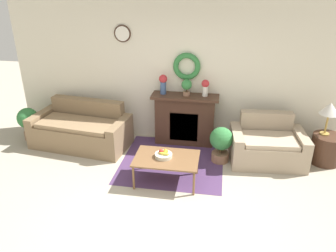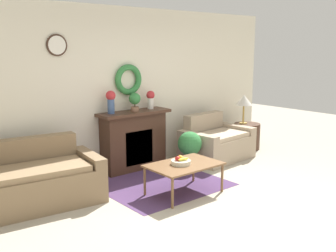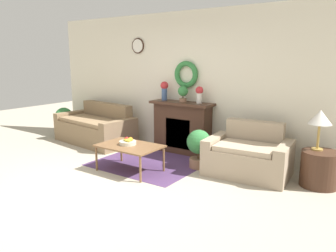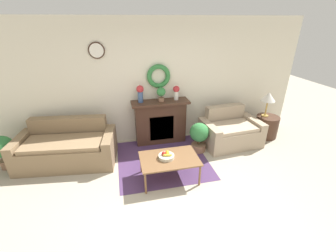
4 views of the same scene
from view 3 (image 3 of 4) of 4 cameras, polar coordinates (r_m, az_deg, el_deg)
ground_plane at (r=4.84m, az=-13.25°, el=-10.76°), size 16.00×16.00×0.00m
floor_rug at (r=5.95m, az=-2.63°, el=-6.11°), size 1.80×1.78×0.01m
wall_back at (r=6.45m, az=3.15°, el=7.56°), size 6.80×0.16×2.70m
fireplace at (r=6.37m, az=2.47°, el=-0.19°), size 1.27×0.41×1.00m
couch_left at (r=7.35m, az=-12.46°, el=-0.42°), size 1.94×1.11×0.84m
loveseat_right at (r=5.37m, az=13.81°, el=-5.16°), size 1.33×0.96×0.82m
coffee_table at (r=5.38m, az=-6.69°, el=-3.71°), size 1.02×0.68×0.44m
fruit_bowl at (r=5.40m, az=-7.00°, el=-2.78°), size 0.28×0.28×0.12m
side_table_by_loveseat at (r=5.23m, az=24.89°, el=-6.80°), size 0.53×0.53×0.52m
table_lamp at (r=5.12m, az=24.97°, el=1.24°), size 0.33×0.33×0.59m
vase_on_mantel_left at (r=6.51m, az=-0.63°, el=6.41°), size 0.16×0.16×0.37m
vase_on_mantel_right at (r=6.09m, az=5.48°, el=5.66°), size 0.14×0.14×0.31m
potted_plant_on_mantel at (r=6.24m, az=2.63°, el=5.86°), size 0.20×0.20×0.31m
potted_plant_floor_by_couch at (r=8.23m, az=-17.65°, el=1.31°), size 0.41×0.41×0.67m
potted_plant_floor_by_loveseat at (r=5.53m, az=5.38°, el=-3.45°), size 0.41×0.41×0.65m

